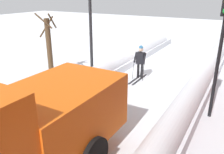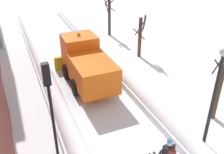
{
  "view_description": "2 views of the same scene",
  "coord_description": "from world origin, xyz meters",
  "px_view_note": "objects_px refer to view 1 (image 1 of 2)",
  "views": [
    {
      "loc": [
        -3.92,
        12.74,
        4.46
      ],
      "look_at": [
        -0.31,
        6.5,
        1.8
      ],
      "focal_mm": 37.29,
      "sensor_mm": 36.0,
      "label": 1
    },
    {
      "loc": [
        -4.22,
        -4.3,
        8.59
      ],
      "look_at": [
        0.73,
        7.37,
        1.64
      ],
      "focal_mm": 40.79,
      "sensor_mm": 36.0,
      "label": 2
    }
  ],
  "objects_px": {
    "skier": "(140,60)",
    "traffic_light_pole": "(223,31)",
    "bare_tree_near": "(49,46)",
    "plow_truck": "(20,135)",
    "street_lamp": "(90,18)"
  },
  "relations": [
    {
      "from": "skier",
      "to": "traffic_light_pole",
      "type": "relative_size",
      "value": 0.39
    },
    {
      "from": "traffic_light_pole",
      "to": "bare_tree_near",
      "type": "distance_m",
      "value": 8.53
    },
    {
      "from": "plow_truck",
      "to": "bare_tree_near",
      "type": "xyz_separation_m",
      "value": [
        5.12,
        -6.18,
        0.21
      ]
    },
    {
      "from": "traffic_light_pole",
      "to": "skier",
      "type": "bearing_deg",
      "value": -33.27
    },
    {
      "from": "traffic_light_pole",
      "to": "bare_tree_near",
      "type": "relative_size",
      "value": 1.33
    },
    {
      "from": "plow_truck",
      "to": "street_lamp",
      "type": "distance_m",
      "value": 8.45
    },
    {
      "from": "bare_tree_near",
      "to": "plow_truck",
      "type": "bearing_deg",
      "value": 129.67
    },
    {
      "from": "street_lamp",
      "to": "plow_truck",
      "type": "bearing_deg",
      "value": 113.83
    },
    {
      "from": "plow_truck",
      "to": "skier",
      "type": "relative_size",
      "value": 3.31
    },
    {
      "from": "traffic_light_pole",
      "to": "bare_tree_near",
      "type": "xyz_separation_m",
      "value": [
        8.38,
        -0.45,
        -1.53
      ]
    },
    {
      "from": "skier",
      "to": "street_lamp",
      "type": "distance_m",
      "value": 3.48
    },
    {
      "from": "skier",
      "to": "street_lamp",
      "type": "relative_size",
      "value": 0.37
    },
    {
      "from": "plow_truck",
      "to": "bare_tree_near",
      "type": "height_order",
      "value": "bare_tree_near"
    },
    {
      "from": "bare_tree_near",
      "to": "traffic_light_pole",
      "type": "bearing_deg",
      "value": 176.96
    },
    {
      "from": "bare_tree_near",
      "to": "street_lamp",
      "type": "bearing_deg",
      "value": -141.82
    }
  ]
}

